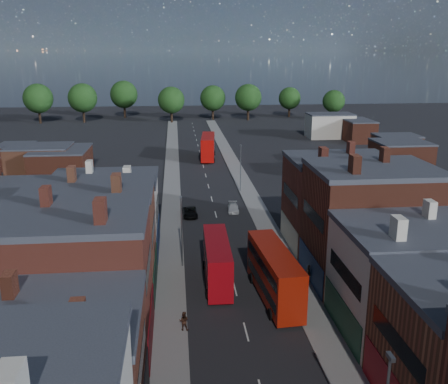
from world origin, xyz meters
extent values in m
cube|color=gray|center=(-6.50, 50.00, 0.06)|extent=(3.00, 200.00, 0.12)
cube|color=gray|center=(6.50, 50.00, 0.06)|extent=(3.00, 200.00, 0.12)
cube|color=slate|center=(5.20, 0.00, 8.00)|extent=(0.25, 0.70, 0.25)
cylinder|color=slate|center=(-5.20, 30.00, 4.00)|extent=(0.16, 0.16, 8.00)
cube|color=slate|center=(-5.20, 30.00, 8.00)|extent=(0.25, 0.70, 0.25)
cylinder|color=slate|center=(5.20, 60.00, 4.00)|extent=(0.16, 0.16, 8.00)
cube|color=slate|center=(5.20, 60.00, 8.00)|extent=(0.25, 0.70, 0.25)
cube|color=#AA0912|center=(-1.66, 25.69, 2.46)|extent=(2.61, 10.66, 4.25)
cube|color=black|center=(-1.66, 25.69, 1.64)|extent=(2.65, 9.81, 0.87)
cube|color=black|center=(-1.66, 25.69, 3.47)|extent=(2.65, 9.81, 0.87)
cylinder|color=black|center=(-2.93, 22.32, 0.48)|extent=(0.31, 0.97, 0.97)
cylinder|color=black|center=(-0.52, 22.27, 0.48)|extent=(0.31, 0.97, 0.97)
cylinder|color=black|center=(-2.81, 29.11, 0.48)|extent=(0.31, 0.97, 0.97)
cylinder|color=black|center=(-0.39, 29.07, 0.48)|extent=(0.31, 0.97, 0.97)
cube|color=#AD1B09|center=(3.50, 21.61, 2.70)|extent=(3.56, 11.82, 4.66)
cube|color=black|center=(3.50, 21.61, 1.80)|extent=(3.55, 10.90, 0.95)
cube|color=black|center=(3.50, 21.61, 3.81)|extent=(3.55, 10.90, 0.95)
cylinder|color=black|center=(2.47, 17.79, 0.53)|extent=(0.40, 1.08, 1.06)
cylinder|color=black|center=(5.11, 18.00, 0.53)|extent=(0.40, 1.08, 1.06)
cylinder|color=black|center=(1.89, 25.22, 0.53)|extent=(0.40, 1.08, 1.06)
cylinder|color=black|center=(4.53, 25.43, 0.53)|extent=(0.40, 1.08, 1.06)
cube|color=#AD0A07|center=(1.50, 87.22, 2.80)|extent=(3.84, 12.29, 4.84)
cube|color=black|center=(1.50, 87.22, 1.87)|extent=(3.81, 11.34, 0.99)
cube|color=black|center=(1.50, 87.22, 3.96)|extent=(3.81, 11.34, 0.99)
cylinder|color=black|center=(-0.22, 83.49, 0.55)|extent=(0.43, 1.12, 1.10)
cylinder|color=black|center=(2.52, 83.24, 0.55)|extent=(0.43, 1.12, 1.10)
cylinder|color=black|center=(0.48, 91.20, 0.55)|extent=(0.43, 1.12, 1.10)
cylinder|color=black|center=(3.22, 90.95, 0.55)|extent=(0.43, 1.12, 1.10)
imported|color=black|center=(-3.80, 47.56, 0.62)|extent=(2.21, 4.51, 1.23)
imported|color=white|center=(2.74, 49.26, 0.56)|extent=(1.83, 3.96, 1.12)
imported|color=#392117|center=(-5.30, 16.68, 0.97)|extent=(0.90, 0.60, 1.70)
imported|color=#4F4B43|center=(7.70, 24.68, 1.06)|extent=(0.65, 1.16, 1.88)
camera|label=1|loc=(-5.58, -21.52, 23.26)|focal=40.00mm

